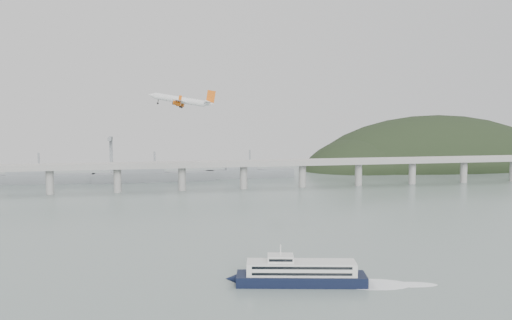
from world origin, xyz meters
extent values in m
plane|color=slate|center=(0.00, 0.00, 0.00)|extent=(900.00, 900.00, 0.00)
cube|color=gray|center=(0.00, 200.00, 20.00)|extent=(800.00, 22.00, 2.20)
cube|color=gray|center=(0.00, 189.50, 22.00)|extent=(800.00, 0.60, 1.80)
cube|color=gray|center=(0.00, 210.50, 22.00)|extent=(800.00, 0.60, 1.80)
cylinder|color=gray|center=(-130.00, 200.00, 9.50)|extent=(6.00, 6.00, 21.00)
cylinder|color=gray|center=(-80.00, 200.00, 9.50)|extent=(6.00, 6.00, 21.00)
cylinder|color=gray|center=(-30.00, 200.00, 9.50)|extent=(6.00, 6.00, 21.00)
cylinder|color=gray|center=(20.00, 200.00, 9.50)|extent=(6.00, 6.00, 21.00)
cylinder|color=gray|center=(70.00, 200.00, 9.50)|extent=(6.00, 6.00, 21.00)
cylinder|color=gray|center=(120.00, 200.00, 9.50)|extent=(6.00, 6.00, 21.00)
cylinder|color=gray|center=(170.00, 200.00, 9.50)|extent=(6.00, 6.00, 21.00)
cylinder|color=gray|center=(220.00, 200.00, 9.50)|extent=(6.00, 6.00, 21.00)
ellipsoid|color=black|center=(270.00, 330.00, -18.00)|extent=(320.00, 150.00, 156.00)
ellipsoid|color=black|center=(175.00, 320.00, -12.00)|extent=(140.00, 110.00, 96.00)
ellipsoid|color=black|center=(360.00, 340.00, -25.00)|extent=(220.00, 140.00, 120.00)
cube|color=slate|center=(-150.00, 270.00, 4.00)|extent=(95.67, 20.15, 8.00)
cube|color=slate|center=(-159.50, 270.00, 12.00)|extent=(33.90, 15.02, 8.00)
cylinder|color=slate|center=(-150.00, 270.00, 20.00)|extent=(1.60, 1.60, 14.00)
cube|color=slate|center=(-50.00, 265.00, 4.00)|extent=(110.55, 21.43, 8.00)
cube|color=slate|center=(-61.00, 265.00, 12.00)|extent=(39.01, 16.73, 8.00)
cylinder|color=slate|center=(-50.00, 265.00, 20.00)|extent=(1.60, 1.60, 14.00)
cube|color=slate|center=(40.00, 275.00, 4.00)|extent=(85.00, 13.60, 8.00)
cube|color=slate|center=(31.50, 275.00, 12.00)|extent=(29.75, 11.90, 8.00)
cylinder|color=slate|center=(40.00, 275.00, 20.00)|extent=(1.60, 1.60, 14.00)
cube|color=slate|center=(-90.00, 300.00, 20.00)|extent=(3.00, 3.00, 40.00)
cube|color=slate|center=(-90.00, 290.00, 38.00)|extent=(3.00, 28.00, 3.00)
cube|color=black|center=(-5.40, -49.69, 1.85)|extent=(47.63, 21.09, 3.71)
cone|color=black|center=(-29.79, -44.16, 1.85)|extent=(5.34, 4.64, 3.71)
cube|color=silver|center=(-5.40, -49.69, 6.02)|extent=(39.99, 17.64, 4.63)
cube|color=black|center=(-6.43, -54.25, 7.23)|extent=(34.36, 7.93, 0.93)
cube|color=black|center=(-6.43, -54.25, 5.00)|extent=(34.36, 7.93, 0.93)
cube|color=black|center=(-4.36, -45.13, 7.23)|extent=(34.36, 7.93, 0.93)
cube|color=black|center=(-4.36, -45.13, 5.00)|extent=(34.36, 7.93, 0.93)
cube|color=silver|center=(-12.62, -48.05, 9.54)|extent=(10.47, 8.37, 2.41)
cube|color=black|center=(-13.35, -51.26, 9.54)|extent=(8.15, 1.95, 0.93)
cylinder|color=silver|center=(-12.62, -48.05, 12.50)|extent=(0.55, 0.55, 3.71)
ellipsoid|color=white|center=(19.90, -55.43, 0.05)|extent=(28.97, 18.91, 0.19)
ellipsoid|color=white|center=(32.54, -58.30, 0.05)|extent=(20.99, 10.93, 0.19)
cylinder|color=silver|center=(-38.66, 83.96, 69.15)|extent=(29.31, 12.28, 8.36)
cone|color=silver|center=(-54.69, 88.00, 71.79)|extent=(5.63, 4.96, 4.41)
cone|color=silver|center=(-22.05, 79.81, 66.94)|extent=(6.37, 4.83, 4.57)
cube|color=silver|center=(-37.83, 83.70, 67.95)|extent=(13.45, 35.77, 3.02)
cube|color=silver|center=(-22.93, 80.07, 67.83)|extent=(6.21, 12.99, 1.43)
cube|color=#DD5B0F|center=(-21.36, 79.86, 71.06)|extent=(5.72, 1.57, 7.46)
cylinder|color=#DD5B0F|center=(-38.22, 89.64, 66.46)|extent=(5.22, 3.67, 3.09)
cylinder|color=black|center=(-40.32, 90.17, 66.80)|extent=(1.32, 2.47, 2.44)
cube|color=silver|center=(-38.05, 89.65, 67.49)|extent=(2.77, 0.90, 1.66)
cylinder|color=#DD5B0F|center=(-40.93, 78.48, 67.05)|extent=(5.22, 3.67, 3.09)
cylinder|color=black|center=(-43.04, 79.01, 67.40)|extent=(1.32, 2.47, 2.44)
cube|color=silver|center=(-40.76, 78.49, 68.08)|extent=(2.77, 0.90, 1.66)
cylinder|color=black|center=(-37.50, 86.31, 65.95)|extent=(0.86, 0.49, 2.55)
cylinder|color=black|center=(-37.69, 86.30, 64.82)|extent=(1.39, 0.70, 1.34)
cylinder|color=black|center=(-38.79, 81.04, 66.23)|extent=(0.86, 0.49, 2.55)
cylinder|color=black|center=(-38.98, 81.02, 65.10)|extent=(1.39, 0.70, 1.34)
cylinder|color=black|center=(-51.16, 86.95, 68.24)|extent=(0.86, 0.49, 2.55)
cylinder|color=black|center=(-51.35, 86.94, 67.10)|extent=(1.39, 0.70, 1.34)
cube|color=#DD5B0F|center=(-31.43, 100.46, 67.94)|extent=(2.07, 0.64, 2.75)
cube|color=#DD5B0F|center=(-39.82, 65.96, 69.78)|extent=(2.07, 0.64, 2.75)
camera|label=1|loc=(-60.15, -232.12, 60.86)|focal=38.00mm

